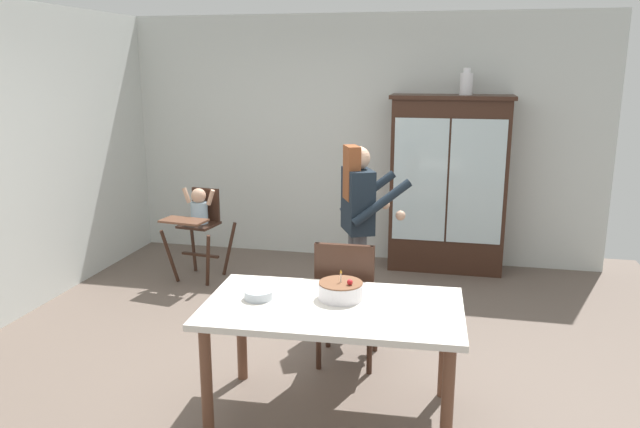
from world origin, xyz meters
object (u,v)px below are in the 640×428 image
object	(u,v)px
serving_bowl	(259,294)
dining_chair_far_side	(346,295)
high_chair_with_toddler	(199,217)
birthday_cake	(341,290)
adult_person	(359,214)
china_cabinet	(448,184)
dining_table	(333,319)
ceramic_vase	(466,83)

from	to	relation	value
serving_bowl	dining_chair_far_side	bearing A→B (deg)	56.18
serving_bowl	high_chair_with_toddler	bearing A→B (deg)	121.54
birthday_cake	adult_person	bearing A→B (deg)	94.36
adult_person	serving_bowl	distance (m)	1.50
china_cabinet	dining_table	distance (m)	3.17
birthday_cake	serving_bowl	world-z (taller)	birthday_cake
adult_person	birthday_cake	bearing A→B (deg)	160.13
serving_bowl	china_cabinet	bearing A→B (deg)	70.61
china_cabinet	high_chair_with_toddler	size ratio (longest dim) A/B	1.96
ceramic_vase	birthday_cake	bearing A→B (deg)	-103.58
dining_table	birthday_cake	bearing A→B (deg)	76.03
adult_person	serving_bowl	world-z (taller)	adult_person
dining_table	serving_bowl	distance (m)	0.49
birthday_cake	dining_chair_far_side	bearing A→B (deg)	96.39
ceramic_vase	adult_person	distance (m)	2.11
birthday_cake	dining_chair_far_side	xyz separation A→B (m)	(-0.06, 0.54, -0.24)
ceramic_vase	dining_table	world-z (taller)	ceramic_vase
dining_table	birthday_cake	distance (m)	0.19
birthday_cake	dining_chair_far_side	size ratio (longest dim) A/B	0.29
adult_person	birthday_cake	world-z (taller)	adult_person
high_chair_with_toddler	dining_chair_far_side	size ratio (longest dim) A/B	0.99
high_chair_with_toddler	serving_bowl	xyz separation A→B (m)	(1.37, -2.23, 0.11)
china_cabinet	dining_table	xyz separation A→B (m)	(-0.62, -3.10, -0.29)
dining_table	dining_chair_far_side	distance (m)	0.66
china_cabinet	dining_table	size ratio (longest dim) A/B	1.16
china_cabinet	high_chair_with_toddler	distance (m)	2.62
adult_person	birthday_cake	size ratio (longest dim) A/B	5.47
china_cabinet	adult_person	distance (m)	1.80
china_cabinet	ceramic_vase	distance (m)	1.05
dining_chair_far_side	high_chair_with_toddler	bearing A→B (deg)	-42.10
china_cabinet	high_chair_with_toddler	xyz separation A→B (m)	(-2.46, -0.87, -0.28)
high_chair_with_toddler	adult_person	bearing A→B (deg)	-16.37
china_cabinet	ceramic_vase	size ratio (longest dim) A/B	6.89
adult_person	dining_chair_far_side	xyz separation A→B (m)	(0.04, -0.78, -0.41)
dining_table	dining_chair_far_side	bearing A→B (deg)	92.83
china_cabinet	high_chair_with_toddler	bearing A→B (deg)	-160.54
high_chair_with_toddler	serving_bowl	size ratio (longest dim) A/B	5.28
ceramic_vase	dining_table	distance (m)	3.46
high_chair_with_toddler	china_cabinet	bearing A→B (deg)	27.31
china_cabinet	dining_chair_far_side	distance (m)	2.55
ceramic_vase	serving_bowl	size ratio (longest dim) A/B	1.50
adult_person	china_cabinet	bearing A→B (deg)	-46.77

